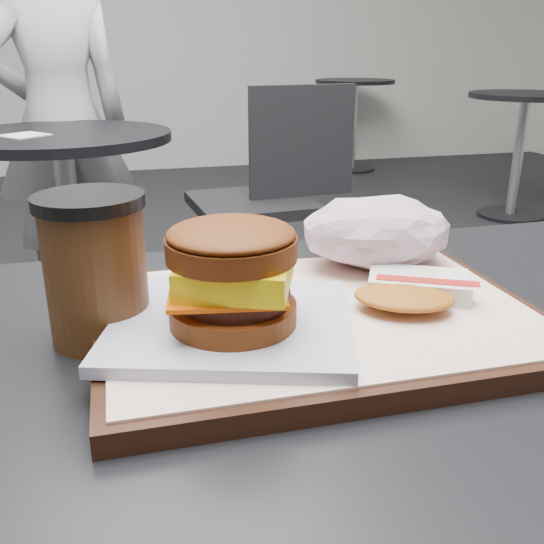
{
  "coord_description": "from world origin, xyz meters",
  "views": [
    {
      "loc": [
        -0.19,
        -0.41,
        1.0
      ],
      "look_at": [
        -0.08,
        0.03,
        0.83
      ],
      "focal_mm": 40.0,
      "sensor_mm": 36.0,
      "label": 1
    }
  ],
  "objects_px": {
    "patron": "(61,122)",
    "neighbor_table": "(67,194)",
    "crumpled_wrapper": "(377,232)",
    "coffee_cup": "(96,266)",
    "neighbor_chair": "(270,190)",
    "serving_tray": "(318,319)",
    "hash_brown": "(412,290)",
    "breakfast_sandwich": "(232,287)",
    "customer_table": "(358,526)"
  },
  "relations": [
    {
      "from": "patron",
      "to": "neighbor_table",
      "type": "bearing_deg",
      "value": 78.47
    },
    {
      "from": "crumpled_wrapper",
      "to": "neighbor_table",
      "type": "distance_m",
      "value": 1.59
    },
    {
      "from": "coffee_cup",
      "to": "neighbor_chair",
      "type": "distance_m",
      "value": 1.76
    },
    {
      "from": "serving_tray",
      "to": "hash_brown",
      "type": "distance_m",
      "value": 0.09
    },
    {
      "from": "coffee_cup",
      "to": "patron",
      "type": "xyz_separation_m",
      "value": [
        -0.16,
        1.99,
        -0.1
      ]
    },
    {
      "from": "neighbor_table",
      "to": "breakfast_sandwich",
      "type": "bearing_deg",
      "value": -81.63
    },
    {
      "from": "serving_tray",
      "to": "patron",
      "type": "bearing_deg",
      "value": 99.71
    },
    {
      "from": "serving_tray",
      "to": "coffee_cup",
      "type": "bearing_deg",
      "value": 170.28
    },
    {
      "from": "neighbor_chair",
      "to": "patron",
      "type": "xyz_separation_m",
      "value": [
        -0.73,
        0.35,
        0.23
      ]
    },
    {
      "from": "serving_tray",
      "to": "patron",
      "type": "distance_m",
      "value": 2.05
    },
    {
      "from": "hash_brown",
      "to": "crumpled_wrapper",
      "type": "bearing_deg",
      "value": 84.79
    },
    {
      "from": "neighbor_chair",
      "to": "hash_brown",
      "type": "bearing_deg",
      "value": -100.06
    },
    {
      "from": "hash_brown",
      "to": "crumpled_wrapper",
      "type": "height_order",
      "value": "crumpled_wrapper"
    },
    {
      "from": "customer_table",
      "to": "serving_tray",
      "type": "distance_m",
      "value": 0.2
    },
    {
      "from": "coffee_cup",
      "to": "breakfast_sandwich",
      "type": "bearing_deg",
      "value": -30.16
    },
    {
      "from": "breakfast_sandwich",
      "to": "coffee_cup",
      "type": "relative_size",
      "value": 1.85
    },
    {
      "from": "neighbor_chair",
      "to": "patron",
      "type": "relative_size",
      "value": 0.6
    },
    {
      "from": "crumpled_wrapper",
      "to": "neighbor_chair",
      "type": "xyz_separation_m",
      "value": [
        0.29,
        1.57,
        -0.31
      ]
    },
    {
      "from": "crumpled_wrapper",
      "to": "coffee_cup",
      "type": "relative_size",
      "value": 1.25
    },
    {
      "from": "hash_brown",
      "to": "coffee_cup",
      "type": "relative_size",
      "value": 1.07
    },
    {
      "from": "customer_table",
      "to": "hash_brown",
      "type": "relative_size",
      "value": 5.95
    },
    {
      "from": "coffee_cup",
      "to": "neighbor_chair",
      "type": "height_order",
      "value": "coffee_cup"
    },
    {
      "from": "serving_tray",
      "to": "hash_brown",
      "type": "height_order",
      "value": "hash_brown"
    },
    {
      "from": "hash_brown",
      "to": "crumpled_wrapper",
      "type": "xyz_separation_m",
      "value": [
        0.01,
        0.1,
        0.02
      ]
    },
    {
      "from": "breakfast_sandwich",
      "to": "neighbor_chair",
      "type": "relative_size",
      "value": 0.26
    },
    {
      "from": "crumpled_wrapper",
      "to": "coffee_cup",
      "type": "bearing_deg",
      "value": -166.83
    },
    {
      "from": "neighbor_chair",
      "to": "patron",
      "type": "distance_m",
      "value": 0.84
    },
    {
      "from": "breakfast_sandwich",
      "to": "patron",
      "type": "relative_size",
      "value": 0.16
    },
    {
      "from": "crumpled_wrapper",
      "to": "neighbor_chair",
      "type": "relative_size",
      "value": 0.18
    },
    {
      "from": "customer_table",
      "to": "neighbor_table",
      "type": "xyz_separation_m",
      "value": [
        -0.35,
        1.65,
        -0.03
      ]
    },
    {
      "from": "breakfast_sandwich",
      "to": "coffee_cup",
      "type": "height_order",
      "value": "coffee_cup"
    },
    {
      "from": "breakfast_sandwich",
      "to": "crumpled_wrapper",
      "type": "distance_m",
      "value": 0.22
    },
    {
      "from": "hash_brown",
      "to": "patron",
      "type": "height_order",
      "value": "patron"
    },
    {
      "from": "serving_tray",
      "to": "breakfast_sandwich",
      "type": "xyz_separation_m",
      "value": [
        -0.08,
        -0.03,
        0.05
      ]
    },
    {
      "from": "serving_tray",
      "to": "hash_brown",
      "type": "xyz_separation_m",
      "value": [
        0.09,
        -0.0,
        0.02
      ]
    },
    {
      "from": "breakfast_sandwich",
      "to": "patron",
      "type": "bearing_deg",
      "value": 97.36
    },
    {
      "from": "serving_tray",
      "to": "crumpled_wrapper",
      "type": "distance_m",
      "value": 0.14
    },
    {
      "from": "breakfast_sandwich",
      "to": "patron",
      "type": "distance_m",
      "value": 2.07
    },
    {
      "from": "customer_table",
      "to": "hash_brown",
      "type": "distance_m",
      "value": 0.23
    },
    {
      "from": "customer_table",
      "to": "crumpled_wrapper",
      "type": "distance_m",
      "value": 0.29
    },
    {
      "from": "hash_brown",
      "to": "coffee_cup",
      "type": "xyz_separation_m",
      "value": [
        -0.27,
        0.04,
        0.03
      ]
    },
    {
      "from": "serving_tray",
      "to": "breakfast_sandwich",
      "type": "relative_size",
      "value": 1.64
    },
    {
      "from": "hash_brown",
      "to": "patron",
      "type": "distance_m",
      "value": 2.07
    },
    {
      "from": "customer_table",
      "to": "coffee_cup",
      "type": "distance_m",
      "value": 0.34
    },
    {
      "from": "customer_table",
      "to": "breakfast_sandwich",
      "type": "xyz_separation_m",
      "value": [
        -0.11,
        0.02,
        0.24
      ]
    },
    {
      "from": "neighbor_table",
      "to": "customer_table",
      "type": "bearing_deg",
      "value": -78.02
    },
    {
      "from": "customer_table",
      "to": "hash_brown",
      "type": "height_order",
      "value": "hash_brown"
    },
    {
      "from": "breakfast_sandwich",
      "to": "neighbor_table",
      "type": "height_order",
      "value": "breakfast_sandwich"
    },
    {
      "from": "crumpled_wrapper",
      "to": "coffee_cup",
      "type": "height_order",
      "value": "coffee_cup"
    },
    {
      "from": "customer_table",
      "to": "hash_brown",
      "type": "xyz_separation_m",
      "value": [
        0.06,
        0.04,
        0.22
      ]
    }
  ]
}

